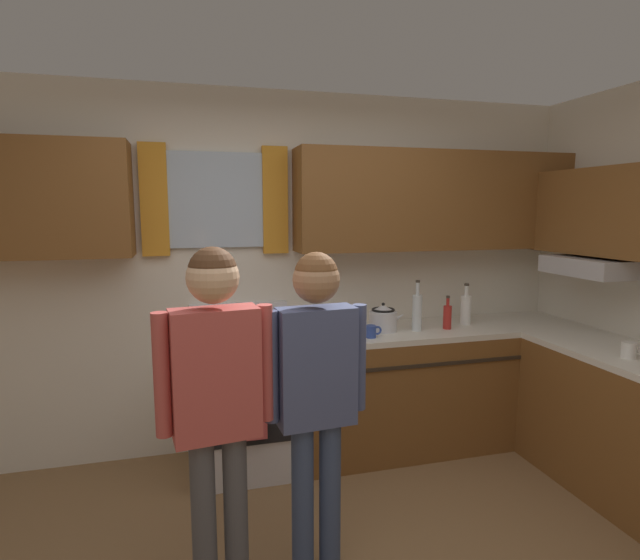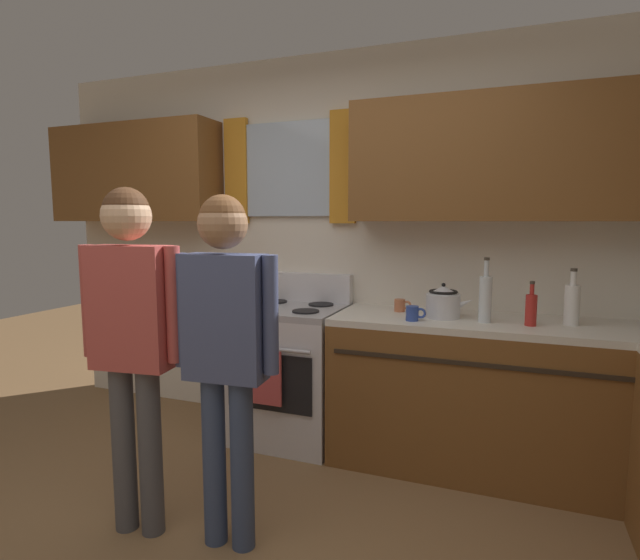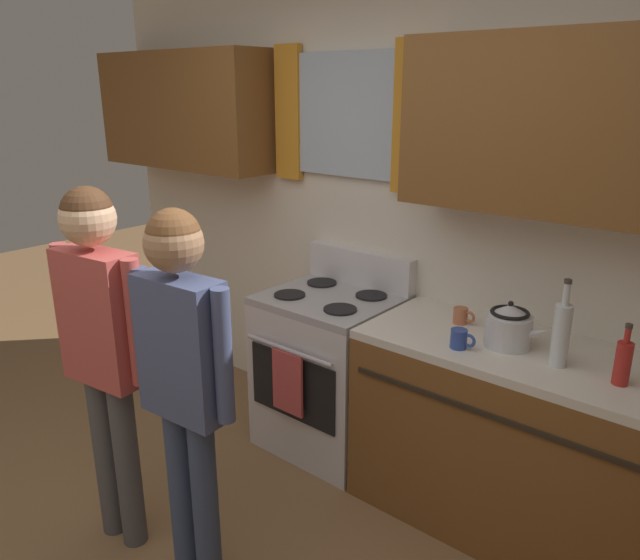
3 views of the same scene
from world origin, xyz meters
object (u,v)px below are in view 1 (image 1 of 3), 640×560
object	(u,v)px
mug_cobalt_blue	(372,331)
stovetop_kettle	(383,318)
bottle_tall_clear	(417,311)
adult_left	(216,387)
cup_terracotta	(342,324)
adult_in_plaid	(316,379)
bottle_milk_white	(466,309)
stove_oven	(245,401)
bottle_sauce_red	(447,316)
mug_ceramic_white	(629,350)

from	to	relation	value
mug_cobalt_blue	stovetop_kettle	bearing A→B (deg)	46.62
bottle_tall_clear	adult_left	distance (m)	1.87
cup_terracotta	adult_in_plaid	size ratio (longest dim) A/B	0.07
mug_cobalt_blue	adult_in_plaid	size ratio (longest dim) A/B	0.07
bottle_tall_clear	bottle_milk_white	xyz separation A→B (m)	(0.45, 0.09, -0.02)
stove_oven	bottle_tall_clear	size ratio (longest dim) A/B	3.00
adult_left	stove_oven	bearing A→B (deg)	78.53
stove_oven	bottle_sauce_red	size ratio (longest dim) A/B	4.48
bottle_sauce_red	stove_oven	bearing A→B (deg)	176.90
adult_in_plaid	bottle_milk_white	bearing A→B (deg)	38.31
adult_left	bottle_sauce_red	bearing A→B (deg)	33.24
bottle_milk_white	bottle_tall_clear	bearing A→B (deg)	-168.73
cup_terracotta	mug_ceramic_white	xyz separation A→B (m)	(1.42, -1.10, 0.01)
mug_cobalt_blue	stovetop_kettle	distance (m)	0.22
mug_cobalt_blue	adult_left	xyz separation A→B (m)	(-1.10, -1.03, 0.08)
stove_oven	mug_ceramic_white	size ratio (longest dim) A/B	8.76
cup_terracotta	mug_cobalt_blue	world-z (taller)	mug_cobalt_blue
adult_in_plaid	mug_ceramic_white	bearing A→B (deg)	4.12
stove_oven	bottle_tall_clear	distance (m)	1.37
stovetop_kettle	adult_in_plaid	world-z (taller)	adult_in_plaid
mug_cobalt_blue	bottle_tall_clear	bearing A→B (deg)	14.80
stove_oven	stovetop_kettle	distance (m)	1.13
stove_oven	mug_ceramic_white	world-z (taller)	stove_oven
stove_oven	adult_left	xyz separation A→B (m)	(-0.25, -1.21, 0.55)
bottle_tall_clear	bottle_sauce_red	distance (m)	0.24
stove_oven	bottle_tall_clear	world-z (taller)	bottle_tall_clear
bottle_tall_clear	adult_in_plaid	size ratio (longest dim) A/B	0.23
bottle_tall_clear	adult_in_plaid	world-z (taller)	adult_in_plaid
stove_oven	bottle_milk_white	size ratio (longest dim) A/B	3.51
mug_ceramic_white	stovetop_kettle	bearing A→B (deg)	139.17
bottle_milk_white	mug_cobalt_blue	world-z (taller)	bottle_milk_white
mug_cobalt_blue	mug_ceramic_white	distance (m)	1.54
adult_left	mug_ceramic_white	bearing A→B (deg)	4.79
bottle_milk_white	bottle_sauce_red	bearing A→B (deg)	-154.87
stove_oven	bottle_milk_white	xyz separation A→B (m)	(1.68, 0.02, 0.55)
stove_oven	mug_ceramic_white	distance (m)	2.42
bottle_tall_clear	mug_ceramic_white	distance (m)	1.31
stove_oven	bottle_sauce_red	world-z (taller)	bottle_sauce_red
bottle_sauce_red	adult_left	size ratio (longest dim) A/B	0.15
stovetop_kettle	adult_left	world-z (taller)	adult_left
stovetop_kettle	adult_left	distance (m)	1.72
cup_terracotta	adult_left	bearing A→B (deg)	-126.78
bottle_sauce_red	mug_cobalt_blue	distance (m)	0.63
mug_cobalt_blue	stovetop_kettle	world-z (taller)	stovetop_kettle
mug_ceramic_white	adult_left	distance (m)	2.40
mug_cobalt_blue	adult_left	distance (m)	1.51
mug_cobalt_blue	stovetop_kettle	size ratio (longest dim) A/B	0.42
mug_cobalt_blue	stove_oven	bearing A→B (deg)	168.53
bottle_sauce_red	adult_in_plaid	world-z (taller)	adult_in_plaid
stove_oven	bottle_milk_white	bearing A→B (deg)	0.61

